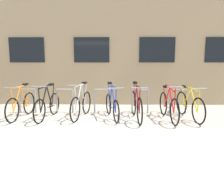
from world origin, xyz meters
name	(u,v)px	position (x,y,z in m)	size (l,w,h in m)	color
ground_plane	(78,134)	(0.00, 0.00, 0.00)	(42.00, 42.00, 0.00)	#B2ADA0
storefront_building	(100,33)	(0.00, 7.20, 3.11)	(28.00, 8.04, 6.23)	tan
bike_rack	(83,98)	(-0.14, 1.90, 0.48)	(6.55, 0.05, 0.79)	gray
bicycle_blue	(112,105)	(0.78, 1.39, 0.37)	(0.54, 1.58, 1.05)	black
bicycle_orange	(21,105)	(-1.89, 1.34, 0.38)	(0.44, 1.66, 1.01)	black
bicycle_silver	(81,104)	(-0.13, 1.41, 0.39)	(0.49, 1.65, 1.05)	black
bicycle_black	(48,105)	(-1.10, 1.29, 0.38)	(0.44, 1.65, 1.03)	black
bicycle_maroon	(136,105)	(1.48, 1.25, 0.40)	(0.44, 1.80, 1.07)	black
bicycle_red	(168,106)	(2.40, 1.24, 0.39)	(0.44, 1.80, 1.03)	black
bicycle_yellow	(189,105)	(3.03, 1.35, 0.39)	(0.44, 1.79, 0.98)	black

